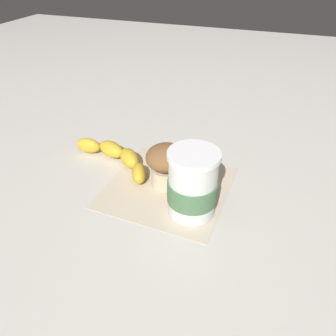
# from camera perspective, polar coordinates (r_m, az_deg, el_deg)

# --- Properties ---
(ground_plane) EXTENTS (3.00, 3.00, 0.00)m
(ground_plane) POSITION_cam_1_polar(r_m,az_deg,el_deg) (0.68, -0.00, -3.34)
(ground_plane) COLOR beige
(paper_napkin) EXTENTS (0.25, 0.25, 0.00)m
(paper_napkin) POSITION_cam_1_polar(r_m,az_deg,el_deg) (0.68, -0.00, -3.29)
(paper_napkin) COLOR beige
(paper_napkin) RESTS_ON ground_plane
(coffee_cup) EXTENTS (0.09, 0.09, 0.13)m
(coffee_cup) POSITION_cam_1_polar(r_m,az_deg,el_deg) (0.58, 4.29, -2.99)
(coffee_cup) COLOR silver
(coffee_cup) RESTS_ON paper_napkin
(muffin) EXTENTS (0.08, 0.08, 0.09)m
(muffin) POSITION_cam_1_polar(r_m,az_deg,el_deg) (0.65, -0.24, 0.82)
(muffin) COLOR beige
(muffin) RESTS_ON paper_napkin
(banana) EXTENTS (0.21, 0.12, 0.04)m
(banana) POSITION_cam_1_polar(r_m,az_deg,el_deg) (0.75, -8.84, 2.21)
(banana) COLOR gold
(banana) RESTS_ON paper_napkin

